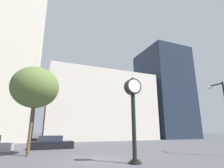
% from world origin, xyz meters
% --- Properties ---
extents(ground_plane, '(200.00, 200.00, 0.00)m').
position_xyz_m(ground_plane, '(0.00, 0.00, 0.00)').
color(ground_plane, '#424247').
extents(building_tall_tower, '(11.02, 12.00, 41.19)m').
position_xyz_m(building_tall_tower, '(-10.29, 24.00, 20.60)').
color(building_tall_tower, beige).
rests_on(building_tall_tower, ground_plane).
extents(building_storefront_row, '(21.58, 12.00, 13.39)m').
position_xyz_m(building_storefront_row, '(7.84, 24.00, 6.70)').
color(building_storefront_row, beige).
rests_on(building_storefront_row, ground_plane).
extents(building_glass_modern, '(10.25, 12.00, 22.21)m').
position_xyz_m(building_glass_modern, '(25.12, 24.00, 11.10)').
color(building_glass_modern, '#1E2838').
rests_on(building_glass_modern, ground_plane).
extents(street_clock, '(1.01, 0.74, 5.10)m').
position_xyz_m(street_clock, '(1.52, -2.28, 3.31)').
color(street_clock, black).
rests_on(street_clock, ground_plane).
extents(car_black, '(4.25, 1.99, 1.31)m').
position_xyz_m(car_black, '(-2.35, 8.22, 0.55)').
color(car_black, black).
rests_on(car_black, ground_plane).
extents(street_lamp_right, '(0.36, 1.57, 5.59)m').
position_xyz_m(street_lamp_right, '(9.61, -2.11, 3.79)').
color(street_lamp_right, black).
rests_on(street_lamp_right, ground_plane).
extents(bare_tree, '(3.66, 3.66, 6.81)m').
position_xyz_m(bare_tree, '(-4.28, 3.25, 5.15)').
color(bare_tree, brown).
rests_on(bare_tree, ground_plane).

